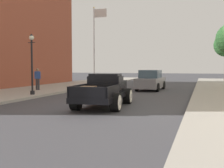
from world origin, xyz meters
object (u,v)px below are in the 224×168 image
at_px(hotrod_truck_black, 105,91).
at_px(pedestrian_sidewalk_left, 38,78).
at_px(street_lamp_near, 32,59).
at_px(car_background_grey, 151,81).
at_px(flagpole, 96,36).

distance_m(hotrod_truck_black, pedestrian_sidewalk_left, 9.41).
bearing_deg(hotrod_truck_black, pedestrian_sidewalk_left, 142.88).
bearing_deg(hotrod_truck_black, street_lamp_near, 156.99).
height_order(hotrod_truck_black, pedestrian_sidewalk_left, pedestrian_sidewalk_left).
xyz_separation_m(hotrod_truck_black, car_background_grey, (0.46, 9.91, 0.01)).
bearing_deg(car_background_grey, hotrod_truck_black, -92.65).
relative_size(hotrod_truck_black, car_background_grey, 1.15).
bearing_deg(hotrod_truck_black, car_background_grey, 87.35).
xyz_separation_m(car_background_grey, pedestrian_sidewalk_left, (-7.96, -4.24, 0.32)).
height_order(car_background_grey, street_lamp_near, street_lamp_near).
distance_m(car_background_grey, flagpole, 14.01).
distance_m(hotrod_truck_black, flagpole, 21.93).
relative_size(hotrod_truck_black, street_lamp_near, 1.31).
bearing_deg(pedestrian_sidewalk_left, flagpole, 92.90).
xyz_separation_m(car_background_grey, flagpole, (-8.67, 9.80, 5.00)).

